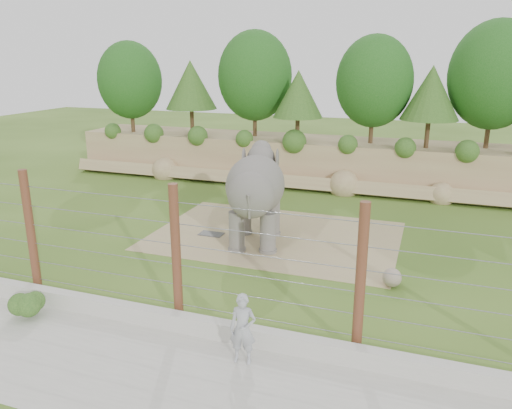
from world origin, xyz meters
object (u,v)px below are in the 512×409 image
(barrier_fence, at_px, (176,254))
(zookeeper, at_px, (243,329))
(stone_ball, at_px, (392,278))
(elephant, at_px, (255,198))

(barrier_fence, xyz_separation_m, zookeeper, (2.44, -1.29, -1.09))
(stone_ball, distance_m, barrier_fence, 7.12)
(elephant, distance_m, stone_ball, 6.18)
(stone_ball, xyz_separation_m, barrier_fence, (-5.50, -4.20, 1.67))
(stone_ball, height_order, zookeeper, zookeeper)
(stone_ball, relative_size, barrier_fence, 0.03)
(elephant, distance_m, zookeeper, 8.24)
(elephant, xyz_separation_m, zookeeper, (2.47, -7.80, -0.94))
(elephant, height_order, stone_ball, elephant)
(zookeeper, bearing_deg, stone_ball, 53.14)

